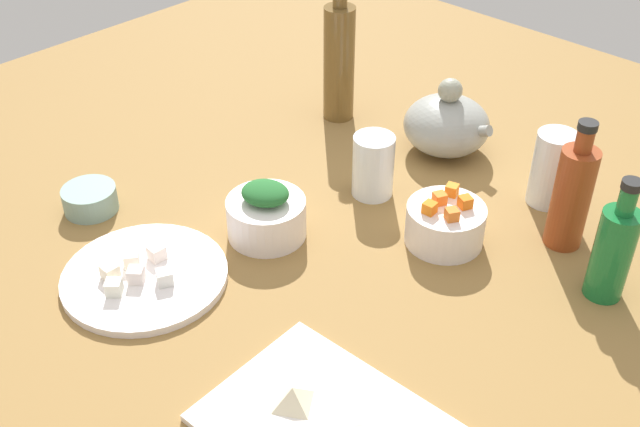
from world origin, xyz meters
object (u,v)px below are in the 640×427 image
at_px(bowl_small_side, 90,199).
at_px(bottle_1, 572,195).
at_px(drinking_glass_1, 552,169).
at_px(bottle_0, 613,251).
at_px(plate_tofu, 145,277).
at_px(bottle_2, 339,61).
at_px(bowl_greens, 266,218).
at_px(bowl_carrots, 445,225).
at_px(teapot, 447,124).
at_px(drinking_glass_0, 373,166).

height_order(bowl_small_side, bottle_1, bottle_1).
bearing_deg(drinking_glass_1, bottle_0, -39.68).
relative_size(plate_tofu, bottle_0, 1.25).
height_order(plate_tofu, bottle_2, bottle_2).
height_order(plate_tofu, bowl_greens, bowl_greens).
distance_m(bowl_carrots, bottle_1, 0.19).
relative_size(plate_tofu, drinking_glass_1, 1.89).
bearing_deg(bowl_carrots, bottle_2, 154.99).
bearing_deg(bowl_small_side, plate_tofu, -12.12).
xyz_separation_m(plate_tofu, drinking_glass_1, (0.32, 0.58, 0.06)).
height_order(teapot, bottle_0, bottle_0).
distance_m(teapot, drinking_glass_1, 0.22).
xyz_separation_m(drinking_glass_0, drinking_glass_1, (0.23, 0.18, 0.01)).
relative_size(bottle_0, drinking_glass_1, 1.50).
height_order(bottle_1, drinking_glass_0, bottle_1).
height_order(bowl_carrots, teapot, teapot).
distance_m(bowl_carrots, bowl_small_side, 0.57).
bearing_deg(bowl_greens, bottle_2, 116.40).
relative_size(bowl_small_side, teapot, 0.52).
xyz_separation_m(teapot, bottle_0, (0.40, -0.16, 0.02)).
xyz_separation_m(bowl_small_side, bottle_0, (0.70, 0.39, 0.06)).
bearing_deg(bowl_greens, bowl_carrots, 40.17).
bearing_deg(drinking_glass_0, plate_tofu, -103.21).
relative_size(plate_tofu, drinking_glass_0, 2.23).
bearing_deg(bottle_0, plate_tofu, -138.80).
xyz_separation_m(plate_tofu, bottle_2, (-0.13, 0.56, 0.11)).
xyz_separation_m(bottle_0, drinking_glass_0, (-0.40, -0.03, -0.02)).
bearing_deg(drinking_glass_0, bottle_0, 4.95).
bearing_deg(bottle_1, bowl_carrots, -137.03).
distance_m(bowl_small_side, drinking_glass_0, 0.47).
bearing_deg(bottle_1, plate_tofu, -128.23).
bearing_deg(bottle_0, drinking_glass_1, 140.32).
relative_size(bowl_small_side, drinking_glass_0, 0.81).
relative_size(bowl_small_side, bottle_1, 0.41).
distance_m(plate_tofu, bowl_small_side, 0.21).
bearing_deg(bowl_small_side, drinking_glass_0, 49.60).
distance_m(plate_tofu, bowl_carrots, 0.46).
relative_size(bottle_0, drinking_glass_0, 1.78).
bearing_deg(drinking_glass_0, bottle_1, 18.61).
relative_size(bowl_carrots, bottle_1, 0.57).
distance_m(bowl_carrots, bottle_2, 0.44).
xyz_separation_m(bottle_1, drinking_glass_0, (-0.30, -0.10, -0.03)).
relative_size(plate_tofu, bowl_greens, 1.96).
xyz_separation_m(plate_tofu, bowl_small_side, (-0.21, 0.04, 0.01)).
relative_size(teapot, bottle_1, 0.80).
bearing_deg(plate_tofu, bottle_2, 103.02).
distance_m(bottle_2, drinking_glass_0, 0.28).
bearing_deg(bowl_carrots, drinking_glass_1, 74.08).
height_order(bowl_small_side, teapot, teapot).
relative_size(teapot, bottle_0, 0.88).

